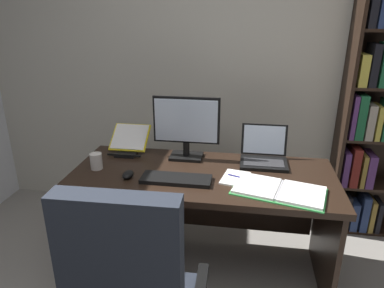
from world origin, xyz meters
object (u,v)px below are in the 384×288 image
keyboard (176,179)px  computer_mouse (128,175)px  monitor (186,128)px  laptop (264,155)px  desk (204,196)px  pen (239,177)px  open_binder (279,191)px  notepad (235,178)px  reading_stand_with_book (129,140)px  coffee_mug (96,161)px

keyboard → computer_mouse: bearing=180.0°
monitor → keyboard: size_ratio=1.07×
monitor → laptop: monitor is taller
monitor → desk: bearing=-47.9°
pen → open_binder: bearing=-30.4°
desk → notepad: notepad is taller
monitor → laptop: bearing=0.1°
open_binder → notepad: open_binder is taller
keyboard → laptop: bearing=34.9°
desk → notepad: 0.32m
desk → monitor: 0.47m
keyboard → reading_stand_with_book: reading_stand_with_book is taller
laptop → computer_mouse: bearing=-156.1°
desk → laptop: 0.48m
monitor → open_binder: size_ratio=0.81×
pen → keyboard: bearing=-167.1°
desk → pen: pen is taller
notepad → keyboard: bearing=-166.4°
coffee_mug → laptop: bearing=14.4°
open_binder → monitor: bearing=159.8°
laptop → reading_stand_with_book: laptop is taller
keyboard → open_binder: same height
laptop → pen: bearing=-118.9°
desk → pen: size_ratio=11.79×
monitor → notepad: monitor is taller
desk → notepad: size_ratio=7.86×
open_binder → notepad: (-0.25, 0.13, -0.01)m
monitor → open_binder: (0.60, -0.41, -0.20)m
monitor → open_binder: bearing=-34.7°
monitor → reading_stand_with_book: 0.45m
reading_stand_with_book → coffee_mug: (-0.11, -0.33, -0.03)m
notepad → monitor: bearing=141.2°
reading_stand_with_book → open_binder: reading_stand_with_book is taller
reading_stand_with_book → coffee_mug: bearing=-108.9°
keyboard → reading_stand_with_book: bearing=135.3°
monitor → coffee_mug: monitor is taller
reading_stand_with_book → notepad: 0.85m
laptop → keyboard: bearing=-145.1°
laptop → reading_stand_with_book: size_ratio=1.15×
keyboard → monitor: bearing=90.0°
notepad → coffee_mug: (-0.89, 0.01, 0.05)m
laptop → coffee_mug: bearing=-165.6°
desk → reading_stand_with_book: reading_stand_with_book is taller
monitor → pen: 0.50m
open_binder → keyboard: bearing=-170.2°
laptop → reading_stand_with_book: (-0.95, 0.06, 0.03)m
laptop → notepad: size_ratio=1.46×
laptop → reading_stand_with_book: bearing=176.6°
reading_stand_with_book → open_binder: size_ratio=0.48×
desk → computer_mouse: computer_mouse is taller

